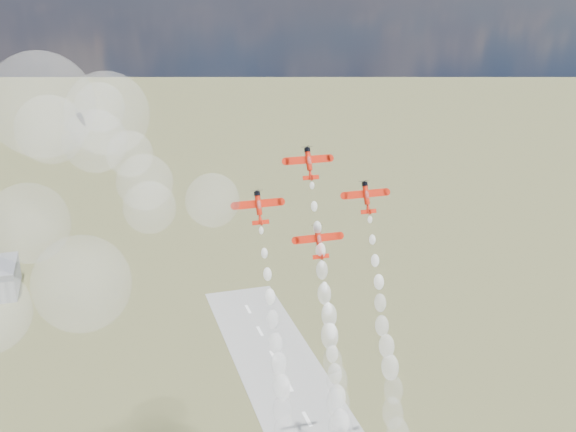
# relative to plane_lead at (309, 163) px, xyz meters

# --- Properties ---
(plane_lead) EXTENTS (10.57, 5.17, 7.07)m
(plane_lead) POSITION_rel_plane_lead_xyz_m (0.00, 0.00, 0.00)
(plane_lead) COLOR red
(plane_lead) RESTS_ON ground
(plane_left) EXTENTS (10.57, 5.17, 7.07)m
(plane_left) POSITION_rel_plane_lead_xyz_m (-12.73, -3.76, -8.08)
(plane_left) COLOR red
(plane_left) RESTS_ON ground
(plane_right) EXTENTS (10.57, 5.17, 7.07)m
(plane_right) POSITION_rel_plane_lead_xyz_m (12.73, -3.76, -8.08)
(plane_right) COLOR red
(plane_right) RESTS_ON ground
(plane_slot) EXTENTS (10.57, 5.17, 7.07)m
(plane_slot) POSITION_rel_plane_lead_xyz_m (0.00, -7.52, -16.15)
(plane_slot) COLOR red
(plane_slot) RESTS_ON ground
(smoke_trail_lead) EXTENTS (5.73, 25.97, 51.49)m
(smoke_trail_lead) POSITION_rel_plane_lead_xyz_m (-0.20, -19.88, -42.77)
(smoke_trail_lead) COLOR white
(smoke_trail_lead) RESTS_ON plane_lead
(smoke_trail_left) EXTENTS (5.34, 26.24, 51.09)m
(smoke_trail_left) POSITION_rel_plane_lead_xyz_m (-12.56, -23.62, -50.83)
(smoke_trail_left) COLOR white
(smoke_trail_left) RESTS_ON plane_left
(smoke_trail_right) EXTENTS (5.44, 25.75, 51.43)m
(smoke_trail_right) POSITION_rel_plane_lead_xyz_m (12.80, -23.46, -50.86)
(smoke_trail_right) COLOR white
(smoke_trail_right) RESTS_ON plane_right
(drifted_smoke_cloud) EXTENTS (62.66, 36.34, 61.45)m
(drifted_smoke_cloud) POSITION_rel_plane_lead_xyz_m (-51.50, 4.78, -4.24)
(drifted_smoke_cloud) COLOR white
(drifted_smoke_cloud) RESTS_ON ground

